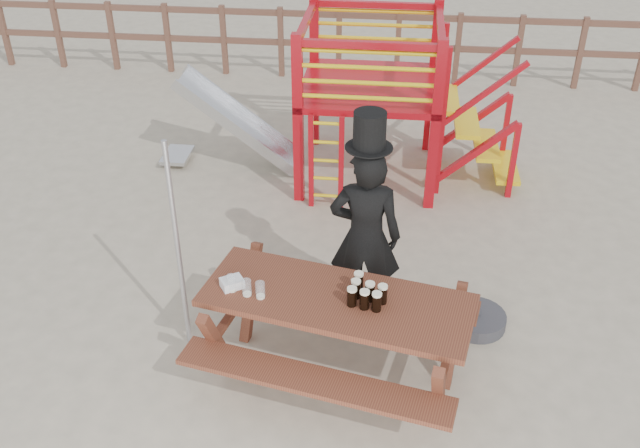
{
  "coord_description": "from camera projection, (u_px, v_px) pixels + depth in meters",
  "views": [
    {
      "loc": [
        0.54,
        -4.84,
        4.53
      ],
      "look_at": [
        -0.11,
        0.8,
        0.92
      ],
      "focal_mm": 40.0,
      "sensor_mm": 36.0,
      "label": 1
    }
  ],
  "objects": [
    {
      "name": "ground",
      "position": [
        322.0,
        355.0,
        6.53
      ],
      "size": [
        60.0,
        60.0,
        0.0
      ],
      "primitive_type": "plane",
      "color": "#BDAF93",
      "rests_on": "ground"
    },
    {
      "name": "empty_glasses",
      "position": [
        246.0,
        288.0,
        5.86
      ],
      "size": [
        0.33,
        0.14,
        0.15
      ],
      "color": "silver",
      "rests_on": "picnic_table"
    },
    {
      "name": "playground_fort",
      "position": [
        364.0,
        97.0,
        8.95
      ],
      "size": [
        4.71,
        1.84,
        2.1
      ],
      "color": "#B00B15",
      "rests_on": "ground"
    },
    {
      "name": "man_with_hat",
      "position": [
        365.0,
        233.0,
        6.51
      ],
      "size": [
        0.67,
        0.45,
        2.16
      ],
      "rotation": [
        0.0,
        0.0,
        3.12
      ],
      "color": "black",
      "rests_on": "ground"
    },
    {
      "name": "back_fence",
      "position": [
        368.0,
        38.0,
        12.01
      ],
      "size": [
        15.09,
        0.09,
        1.2
      ],
      "color": "brown",
      "rests_on": "ground"
    },
    {
      "name": "paper_bag",
      "position": [
        232.0,
        283.0,
        5.96
      ],
      "size": [
        0.23,
        0.22,
        0.08
      ],
      "primitive_type": "cube",
      "rotation": [
        0.0,
        0.0,
        0.58
      ],
      "color": "white",
      "rests_on": "picnic_table"
    },
    {
      "name": "picnic_table",
      "position": [
        336.0,
        327.0,
        6.03
      ],
      "size": [
        2.51,
        1.97,
        0.87
      ],
      "rotation": [
        0.0,
        0.0,
        -0.21
      ],
      "color": "brown",
      "rests_on": "ground"
    },
    {
      "name": "metal_pole",
      "position": [
        178.0,
        251.0,
        6.11
      ],
      "size": [
        0.05,
        0.05,
        2.1
      ],
      "primitive_type": "cylinder",
      "color": "#B2B2B7",
      "rests_on": "ground"
    },
    {
      "name": "parasol_base",
      "position": [
        476.0,
        320.0,
        6.86
      ],
      "size": [
        0.57,
        0.57,
        0.24
      ],
      "color": "#39383E",
      "rests_on": "ground"
    },
    {
      "name": "stout_pints",
      "position": [
        366.0,
        293.0,
        5.77
      ],
      "size": [
        0.32,
        0.33,
        0.17
      ],
      "color": "black",
      "rests_on": "picnic_table"
    }
  ]
}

